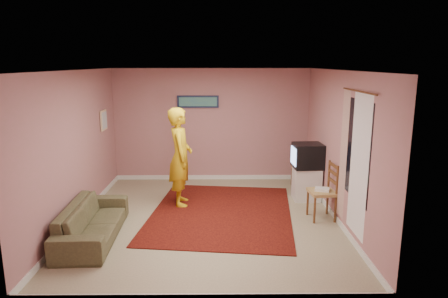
{
  "coord_description": "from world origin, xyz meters",
  "views": [
    {
      "loc": [
        0.22,
        -6.65,
        2.72
      ],
      "look_at": [
        0.28,
        0.6,
        1.15
      ],
      "focal_mm": 32.0,
      "sensor_mm": 36.0,
      "label": 1
    }
  ],
  "objects_px": {
    "chair_b": "(322,185)",
    "person": "(180,157)",
    "chair_a": "(302,162)",
    "tv_cabinet": "(306,183)",
    "crt_tv": "(307,156)",
    "sofa": "(93,221)"
  },
  "relations": [
    {
      "from": "tv_cabinet",
      "to": "person",
      "type": "relative_size",
      "value": 0.35
    },
    {
      "from": "crt_tv",
      "to": "sofa",
      "type": "xyz_separation_m",
      "value": [
        -3.74,
        -1.81,
        -0.63
      ]
    },
    {
      "from": "crt_tv",
      "to": "chair_a",
      "type": "bearing_deg",
      "value": 82.88
    },
    {
      "from": "chair_b",
      "to": "sofa",
      "type": "xyz_separation_m",
      "value": [
        -3.8,
        -0.78,
        -0.34
      ]
    },
    {
      "from": "tv_cabinet",
      "to": "chair_a",
      "type": "distance_m",
      "value": 0.82
    },
    {
      "from": "tv_cabinet",
      "to": "chair_a",
      "type": "bearing_deg",
      "value": 86.34
    },
    {
      "from": "crt_tv",
      "to": "person",
      "type": "distance_m",
      "value": 2.52
    },
    {
      "from": "tv_cabinet",
      "to": "sofa",
      "type": "relative_size",
      "value": 0.34
    },
    {
      "from": "tv_cabinet",
      "to": "sofa",
      "type": "xyz_separation_m",
      "value": [
        -3.75,
        -1.81,
        -0.05
      ]
    },
    {
      "from": "tv_cabinet",
      "to": "person",
      "type": "bearing_deg",
      "value": -174.02
    },
    {
      "from": "tv_cabinet",
      "to": "chair_b",
      "type": "distance_m",
      "value": 1.07
    },
    {
      "from": "tv_cabinet",
      "to": "chair_a",
      "type": "xyz_separation_m",
      "value": [
        0.05,
        0.78,
        0.25
      ]
    },
    {
      "from": "tv_cabinet",
      "to": "crt_tv",
      "type": "distance_m",
      "value": 0.58
    },
    {
      "from": "tv_cabinet",
      "to": "crt_tv",
      "type": "bearing_deg",
      "value": -176.96
    },
    {
      "from": "chair_a",
      "to": "sofa",
      "type": "xyz_separation_m",
      "value": [
        -3.8,
        -2.59,
        -0.3
      ]
    },
    {
      "from": "chair_a",
      "to": "tv_cabinet",
      "type": "bearing_deg",
      "value": -89.6
    },
    {
      "from": "crt_tv",
      "to": "chair_b",
      "type": "relative_size",
      "value": 1.09
    },
    {
      "from": "tv_cabinet",
      "to": "crt_tv",
      "type": "height_order",
      "value": "crt_tv"
    },
    {
      "from": "chair_b",
      "to": "person",
      "type": "relative_size",
      "value": 0.29
    },
    {
      "from": "chair_b",
      "to": "sofa",
      "type": "distance_m",
      "value": 3.89
    },
    {
      "from": "tv_cabinet",
      "to": "person",
      "type": "distance_m",
      "value": 2.6
    },
    {
      "from": "chair_b",
      "to": "person",
      "type": "xyz_separation_m",
      "value": [
        -2.56,
        0.76,
        0.33
      ]
    }
  ]
}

